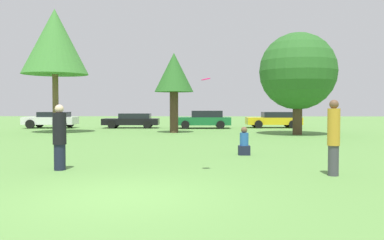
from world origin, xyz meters
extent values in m
plane|color=#5B8E42|center=(0.00, 0.00, 0.00)|extent=(120.00, 120.00, 0.00)
cylinder|color=#191E33|center=(-2.26, 3.05, 0.34)|extent=(0.30, 0.30, 0.69)
cylinder|color=black|center=(-2.26, 3.05, 1.10)|extent=(0.35, 0.35, 0.84)
sphere|color=beige|center=(-2.26, 3.05, 1.63)|extent=(0.23, 0.23, 0.23)
cylinder|color=#3F3F47|center=(4.71, 2.37, 0.37)|extent=(0.25, 0.25, 0.74)
cylinder|color=#BF8C26|center=(4.71, 2.37, 1.19)|extent=(0.30, 0.30, 0.90)
sphere|color=brown|center=(4.71, 2.37, 1.74)|extent=(0.22, 0.22, 0.22)
cylinder|color=#F21E72|center=(1.60, 2.56, 2.37)|extent=(0.23, 0.23, 0.09)
cube|color=#191E33|center=(2.96, 6.49, 0.16)|extent=(0.40, 0.34, 0.33)
cylinder|color=#2659A5|center=(2.96, 6.49, 0.55)|extent=(0.30, 0.30, 0.45)
sphere|color=brown|center=(2.96, 6.49, 0.87)|extent=(0.22, 0.22, 0.22)
cylinder|color=brown|center=(-7.87, 18.02, 1.86)|extent=(0.37, 0.37, 3.72)
cone|color=#3D7F33|center=(-7.87, 18.02, 5.80)|extent=(4.16, 4.16, 4.16)
cylinder|color=#473323|center=(-0.31, 18.22, 1.31)|extent=(0.54, 0.54, 2.61)
cone|color=#286023|center=(-0.31, 18.22, 3.85)|extent=(2.48, 2.48, 2.48)
cylinder|color=#473323|center=(7.15, 16.56, 1.26)|extent=(0.55, 0.55, 2.52)
sphere|color=#286023|center=(7.15, 16.56, 3.77)|extent=(4.54, 4.54, 4.54)
cube|color=silver|center=(-10.31, 23.51, 0.58)|extent=(3.96, 1.98, 0.57)
cube|color=black|center=(-10.01, 23.51, 1.06)|extent=(2.19, 1.71, 0.39)
cylinder|color=black|center=(-11.49, 22.53, 0.34)|extent=(0.69, 0.21, 0.68)
cylinder|color=black|center=(-11.54, 24.42, 0.34)|extent=(0.69, 0.21, 0.68)
cylinder|color=black|center=(-9.07, 22.59, 0.34)|extent=(0.69, 0.21, 0.68)
cylinder|color=black|center=(-9.12, 24.48, 0.34)|extent=(0.69, 0.21, 0.68)
cube|color=black|center=(-4.05, 23.69, 0.49)|extent=(4.36, 1.76, 0.48)
cube|color=black|center=(-3.73, 23.70, 0.94)|extent=(2.41, 1.51, 0.40)
cylinder|color=black|center=(-5.37, 22.83, 0.30)|extent=(0.61, 0.19, 0.60)
cylinder|color=black|center=(-5.41, 24.48, 0.30)|extent=(0.61, 0.19, 0.60)
cylinder|color=black|center=(-2.69, 22.90, 0.30)|extent=(0.61, 0.19, 0.60)
cylinder|color=black|center=(-2.73, 24.55, 0.30)|extent=(0.61, 0.19, 0.60)
cube|color=#196633|center=(1.52, 23.40, 0.56)|extent=(4.27, 1.96, 0.60)
cube|color=black|center=(1.84, 23.41, 1.10)|extent=(2.36, 1.69, 0.49)
cylinder|color=black|center=(0.23, 22.45, 0.31)|extent=(0.63, 0.22, 0.62)
cylinder|color=black|center=(0.19, 24.30, 0.31)|extent=(0.63, 0.22, 0.62)
cylinder|color=black|center=(2.85, 22.51, 0.31)|extent=(0.63, 0.22, 0.62)
cylinder|color=black|center=(2.80, 24.36, 0.31)|extent=(0.63, 0.22, 0.62)
cube|color=gold|center=(7.08, 24.35, 0.54)|extent=(4.28, 1.92, 0.55)
cube|color=black|center=(7.40, 24.36, 1.03)|extent=(2.37, 1.65, 0.43)
cylinder|color=black|center=(5.80, 23.41, 0.31)|extent=(0.62, 0.20, 0.62)
cylinder|color=black|center=(5.75, 25.22, 0.31)|extent=(0.62, 0.20, 0.62)
cylinder|color=black|center=(8.42, 23.48, 0.31)|extent=(0.62, 0.20, 0.62)
cylinder|color=black|center=(8.37, 25.29, 0.31)|extent=(0.62, 0.20, 0.62)
camera|label=1|loc=(1.53, -7.49, 1.70)|focal=37.75mm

